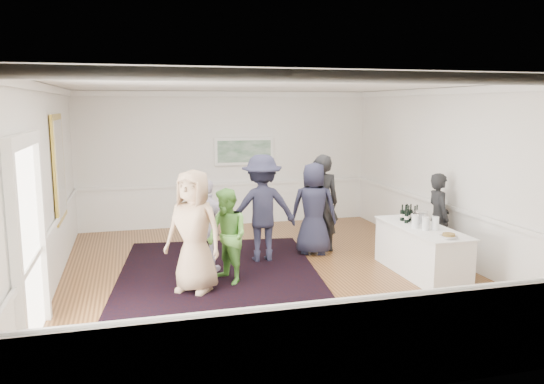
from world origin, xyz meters
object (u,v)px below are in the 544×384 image
object	(u,v)px
bartender	(438,217)
serving_table	(421,250)
guest_dark_b	(321,203)
nut_bowl	(449,236)
guest_dark_a	(262,208)
ice_bucket	(420,218)
guest_lilac	(208,227)
guest_tan	(194,231)
guest_green	(227,236)
guest_navy	(314,209)

from	to	relation	value
bartender	serving_table	bearing A→B (deg)	138.90
guest_dark_b	nut_bowl	bearing A→B (deg)	120.49
guest_dark_b	nut_bowl	world-z (taller)	guest_dark_b
guest_dark_a	ice_bucket	world-z (taller)	guest_dark_a
guest_lilac	nut_bowl	size ratio (longest dim) A/B	6.27
guest_tan	guest_dark_a	xyz separation A→B (m)	(1.41, 1.33, 0.04)
guest_green	nut_bowl	distance (m)	3.48
guest_tan	guest_green	size ratio (longest dim) A/B	1.23
guest_navy	ice_bucket	size ratio (longest dim) A/B	6.92
nut_bowl	ice_bucket	bearing A→B (deg)	86.41
guest_dark_a	guest_navy	xyz separation A→B (m)	(1.08, 0.18, -0.09)
bartender	guest_navy	world-z (taller)	guest_navy
guest_dark_a	ice_bucket	bearing A→B (deg)	154.31
serving_table	bartender	xyz separation A→B (m)	(0.71, 0.64, 0.40)
ice_bucket	guest_dark_a	bearing A→B (deg)	151.26
guest_tan	guest_dark_b	bearing A→B (deg)	67.32
ice_bucket	nut_bowl	bearing A→B (deg)	-93.59
serving_table	guest_green	bearing A→B (deg)	172.67
ice_bucket	nut_bowl	world-z (taller)	ice_bucket
guest_dark_a	ice_bucket	distance (m)	2.81
bartender	guest_dark_a	world-z (taller)	guest_dark_a
guest_navy	guest_green	bearing A→B (deg)	53.53
nut_bowl	guest_dark_a	bearing A→B (deg)	136.20
serving_table	guest_lilac	xyz separation A→B (m)	(-3.50, 1.02, 0.40)
serving_table	guest_lilac	world-z (taller)	guest_lilac
guest_lilac	guest_dark_a	size ratio (longest dim) A/B	0.82
guest_green	guest_lilac	world-z (taller)	guest_lilac
guest_lilac	ice_bucket	bearing A→B (deg)	-161.58
guest_tan	nut_bowl	xyz separation A→B (m)	(3.82, -0.98, -0.09)
guest_tan	guest_green	distance (m)	0.64
guest_dark_a	guest_dark_b	xyz separation A→B (m)	(1.29, 0.36, -0.03)
ice_bucket	guest_tan	bearing A→B (deg)	179.70
serving_table	ice_bucket	distance (m)	0.55
ice_bucket	bartender	bearing A→B (deg)	36.02
guest_lilac	guest_dark_a	xyz separation A→B (m)	(1.08, 0.48, 0.18)
guest_dark_a	guest_navy	bearing A→B (deg)	-167.45
guest_dark_a	nut_bowl	world-z (taller)	guest_dark_a
bartender	ice_bucket	size ratio (longest dim) A/B	6.34
guest_navy	nut_bowl	size ratio (longest dim) A/B	6.90
bartender	guest_tan	size ratio (longest dim) A/B	0.86
guest_tan	guest_dark_a	distance (m)	1.94
guest_green	nut_bowl	world-z (taller)	guest_green
guest_green	guest_navy	distance (m)	2.30
guest_lilac	ice_bucket	xyz separation A→B (m)	(3.54, -0.87, 0.13)
bartender	guest_dark_a	size ratio (longest dim) A/B	0.83
guest_green	guest_dark_a	world-z (taller)	guest_dark_a
guest_tan	guest_navy	distance (m)	2.91
guest_navy	ice_bucket	xyz separation A→B (m)	(1.39, -1.53, 0.05)
serving_table	guest_lilac	size ratio (longest dim) A/B	1.26
guest_navy	serving_table	bearing A→B (deg)	149.23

